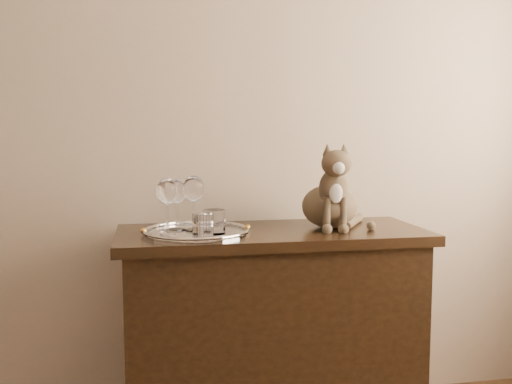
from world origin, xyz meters
The scene contains 9 objects.
wall_back centered at (0.00, 2.25, 1.35)m, with size 4.00×0.10×2.70m, color #BCA78D.
sideboard centered at (0.60, 1.94, 0.42)m, with size 1.20×0.50×0.85m, color black, non-canonical shape.
tray centered at (0.30, 1.91, 0.85)m, with size 0.40×0.40×0.01m, color silver.
wine_glass_a centered at (0.23, 1.96, 0.96)m, with size 0.07×0.07×0.20m, color white, non-canonical shape.
wine_glass_c centered at (0.19, 1.89, 0.96)m, with size 0.08×0.08×0.21m, color silver, non-canonical shape.
wine_glass_d centered at (0.29, 1.93, 0.96)m, with size 0.08×0.08×0.21m, color white, non-canonical shape.
tumbler_a centered at (0.36, 1.85, 0.90)m, with size 0.08×0.08×0.09m, color white.
tumbler_b centered at (0.32, 1.79, 0.90)m, with size 0.08×0.08×0.09m, color silver.
cat centered at (0.84, 1.96, 1.02)m, with size 0.34×0.31×0.34m, color brown, non-canonical shape.
Camera 1 is at (0.13, -0.21, 1.23)m, focal length 40.00 mm.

